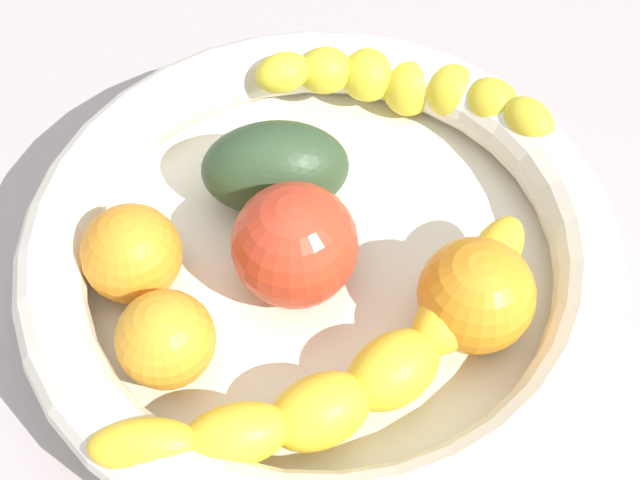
{
  "coord_description": "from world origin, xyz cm",
  "views": [
    {
      "loc": [
        26.02,
        -12.84,
        49.75
      ],
      "look_at": [
        0.0,
        0.0,
        8.44
      ],
      "focal_mm": 51.45,
      "sensor_mm": 36.0,
      "label": 1
    }
  ],
  "objects_px": {
    "orange_mid_right": "(132,254)",
    "banana_draped_right": "(408,87)",
    "fruit_bowl": "(320,261)",
    "banana_draped_left": "(348,374)",
    "orange_front": "(166,339)",
    "orange_mid_left": "(476,295)",
    "tomato_red": "(297,248)",
    "avocado_dark": "(268,171)"
  },
  "relations": [
    {
      "from": "tomato_red",
      "to": "orange_front",
      "type": "bearing_deg",
      "value": -79.02
    },
    {
      "from": "orange_mid_left",
      "to": "orange_mid_right",
      "type": "bearing_deg",
      "value": -125.15
    },
    {
      "from": "banana_draped_right",
      "to": "orange_front",
      "type": "relative_size",
      "value": 2.84
    },
    {
      "from": "banana_draped_left",
      "to": "orange_mid_right",
      "type": "bearing_deg",
      "value": -147.99
    },
    {
      "from": "tomato_red",
      "to": "avocado_dark",
      "type": "bearing_deg",
      "value": 170.49
    },
    {
      "from": "fruit_bowl",
      "to": "orange_mid_right",
      "type": "bearing_deg",
      "value": -112.02
    },
    {
      "from": "orange_mid_right",
      "to": "orange_front",
      "type": "bearing_deg",
      "value": -2.09
    },
    {
      "from": "banana_draped_right",
      "to": "tomato_red",
      "type": "xyz_separation_m",
      "value": [
        0.09,
        -0.12,
        0.01
      ]
    },
    {
      "from": "banana_draped_right",
      "to": "tomato_red",
      "type": "relative_size",
      "value": 2.13
    },
    {
      "from": "banana_draped_right",
      "to": "orange_mid_right",
      "type": "distance_m",
      "value": 0.2
    },
    {
      "from": "fruit_bowl",
      "to": "tomato_red",
      "type": "height_order",
      "value": "tomato_red"
    },
    {
      "from": "banana_draped_left",
      "to": "avocado_dark",
      "type": "distance_m",
      "value": 0.14
    },
    {
      "from": "fruit_bowl",
      "to": "orange_mid_left",
      "type": "xyz_separation_m",
      "value": [
        0.07,
        0.06,
        0.02
      ]
    },
    {
      "from": "fruit_bowl",
      "to": "banana_draped_right",
      "type": "xyz_separation_m",
      "value": [
        -0.08,
        0.1,
        0.02
      ]
    },
    {
      "from": "banana_draped_right",
      "to": "orange_front",
      "type": "bearing_deg",
      "value": -63.16
    },
    {
      "from": "banana_draped_left",
      "to": "orange_mid_left",
      "type": "height_order",
      "value": "orange_mid_left"
    },
    {
      "from": "banana_draped_left",
      "to": "orange_front",
      "type": "bearing_deg",
      "value": -128.36
    },
    {
      "from": "orange_front",
      "to": "orange_mid_left",
      "type": "distance_m",
      "value": 0.16
    },
    {
      "from": "fruit_bowl",
      "to": "avocado_dark",
      "type": "height_order",
      "value": "avocado_dark"
    },
    {
      "from": "avocado_dark",
      "to": "orange_front",
      "type": "bearing_deg",
      "value": -50.08
    },
    {
      "from": "fruit_bowl",
      "to": "tomato_red",
      "type": "bearing_deg",
      "value": -80.44
    },
    {
      "from": "banana_draped_left",
      "to": "banana_draped_right",
      "type": "distance_m",
      "value": 0.2
    },
    {
      "from": "fruit_bowl",
      "to": "banana_draped_left",
      "type": "xyz_separation_m",
      "value": [
        0.08,
        -0.02,
        0.02
      ]
    },
    {
      "from": "tomato_red",
      "to": "banana_draped_left",
      "type": "bearing_deg",
      "value": -5.71
    },
    {
      "from": "orange_front",
      "to": "fruit_bowl",
      "type": "bearing_deg",
      "value": 100.76
    },
    {
      "from": "orange_mid_right",
      "to": "banana_draped_right",
      "type": "bearing_deg",
      "value": 102.51
    },
    {
      "from": "banana_draped_right",
      "to": "orange_mid_right",
      "type": "bearing_deg",
      "value": -77.49
    },
    {
      "from": "fruit_bowl",
      "to": "banana_draped_left",
      "type": "distance_m",
      "value": 0.08
    },
    {
      "from": "orange_mid_right",
      "to": "fruit_bowl",
      "type": "bearing_deg",
      "value": 67.98
    },
    {
      "from": "orange_mid_left",
      "to": "avocado_dark",
      "type": "bearing_deg",
      "value": -154.09
    },
    {
      "from": "fruit_bowl",
      "to": "banana_draped_right",
      "type": "height_order",
      "value": "banana_draped_right"
    },
    {
      "from": "orange_front",
      "to": "avocado_dark",
      "type": "xyz_separation_m",
      "value": [
        -0.08,
        0.09,
        0.0
      ]
    },
    {
      "from": "banana_draped_right",
      "to": "avocado_dark",
      "type": "height_order",
      "value": "avocado_dark"
    },
    {
      "from": "orange_front",
      "to": "orange_mid_left",
      "type": "xyz_separation_m",
      "value": [
        0.05,
        0.16,
        0.01
      ]
    },
    {
      "from": "orange_front",
      "to": "orange_mid_left",
      "type": "bearing_deg",
      "value": 71.97
    },
    {
      "from": "avocado_dark",
      "to": "banana_draped_left",
      "type": "bearing_deg",
      "value": -7.42
    },
    {
      "from": "orange_front",
      "to": "tomato_red",
      "type": "relative_size",
      "value": 0.75
    },
    {
      "from": "orange_mid_left",
      "to": "tomato_red",
      "type": "distance_m",
      "value": 0.1
    },
    {
      "from": "fruit_bowl",
      "to": "banana_draped_left",
      "type": "bearing_deg",
      "value": -16.3
    },
    {
      "from": "banana_draped_left",
      "to": "tomato_red",
      "type": "relative_size",
      "value": 3.83
    },
    {
      "from": "banana_draped_left",
      "to": "orange_mid_right",
      "type": "height_order",
      "value": "orange_mid_right"
    },
    {
      "from": "orange_mid_right",
      "to": "tomato_red",
      "type": "distance_m",
      "value": 0.09
    }
  ]
}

